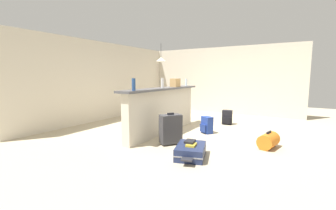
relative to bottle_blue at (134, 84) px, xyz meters
The scene contains 18 objects.
ground_plane 2.36m from the bottle_blue, ahead, with size 13.00×13.00×0.05m, color #BCAD8E.
wall_back 3.36m from the bottle_blue, 54.37° to the left, with size 6.60×0.10×2.50m, color beige.
wall_right 5.01m from the bottle_blue, ahead, with size 0.10×6.00×2.50m, color beige.
partition_half_wall 1.42m from the bottle_blue, ahead, with size 2.80×0.20×1.09m, color beige.
bar_countertop 1.24m from the bottle_blue, ahead, with size 2.96×0.40×0.05m, color #4C4C51.
bottle_blue is the anchor object (origin of this frame).
bottle_white 1.19m from the bottle_blue, ahead, with size 0.07×0.07×0.24m, color silver.
bottle_clear 2.45m from the bottle_blue, ahead, with size 0.06×0.06×0.21m, color silver.
grocery_bag 1.75m from the bottle_blue, ahead, with size 0.26×0.18×0.22m, color tan.
dining_table 3.28m from the bottle_blue, 22.62° to the left, with size 1.10×0.80×0.74m.
dining_chair_near_partition 3.12m from the bottle_blue, 13.92° to the left, with size 0.46×0.46×0.93m.
pendant_lamp 3.33m from the bottle_blue, 23.42° to the left, with size 0.34×0.34×0.64m.
suitcase_flat_navy 1.70m from the bottle_blue, 88.95° to the right, with size 0.89×0.68×0.22m.
duffel_bag_orange 2.91m from the bottle_blue, 61.25° to the right, with size 0.53×0.39×0.34m.
suitcase_upright_charcoal 1.20m from the bottle_blue, 48.44° to the right, with size 0.50×0.45×0.67m.
backpack_black 3.38m from the bottle_blue, 17.98° to the right, with size 0.28×0.30×0.42m.
backpack_blue 2.23m from the bottle_blue, 26.17° to the right, with size 0.33×0.33×0.42m.
book_stack 1.60m from the bottle_blue, 88.91° to the right, with size 0.30×0.25×0.07m.
Camera 1 is at (-5.44, -2.59, 1.44)m, focal length 24.16 mm.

